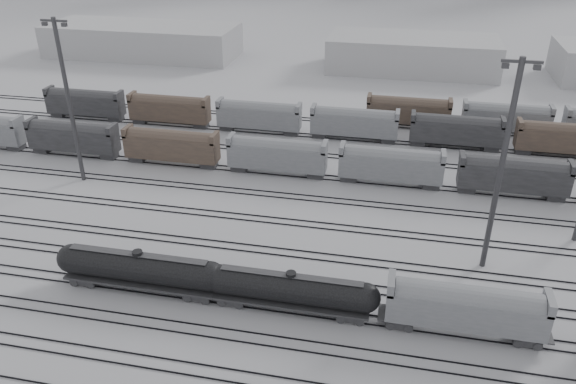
% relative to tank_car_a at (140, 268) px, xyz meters
% --- Properties ---
extents(ground, '(900.00, 900.00, 0.00)m').
position_rel_tank_car_a_xyz_m(ground, '(16.89, -1.00, -2.71)').
color(ground, silver).
rests_on(ground, ground).
extents(tracks, '(220.00, 71.50, 0.16)m').
position_rel_tank_car_a_xyz_m(tracks, '(16.89, 16.50, -2.63)').
color(tracks, black).
rests_on(tracks, ground).
extents(tank_car_a, '(18.95, 3.16, 4.68)m').
position_rel_tank_car_a_xyz_m(tank_car_a, '(0.00, 0.00, 0.00)').
color(tank_car_a, black).
rests_on(tank_car_a, ground).
extents(tank_car_b, '(18.00, 3.00, 4.45)m').
position_rel_tank_car_a_xyz_m(tank_car_b, '(16.43, -0.00, -0.13)').
color(tank_car_b, black).
rests_on(tank_car_b, ground).
extents(hopper_car_a, '(14.96, 2.97, 5.35)m').
position_rel_tank_car_a_xyz_m(hopper_car_a, '(33.39, 0.00, 0.60)').
color(hopper_car_a, black).
rests_on(hopper_car_a, ground).
extents(light_mast_b, '(3.80, 0.61, 23.76)m').
position_rel_tank_car_a_xyz_m(light_mast_b, '(-20.08, 22.84, 9.90)').
color(light_mast_b, '#39393C').
rests_on(light_mast_b, ground).
extents(light_mast_c, '(3.87, 0.62, 24.19)m').
position_rel_tank_car_a_xyz_m(light_mast_c, '(36.45, 12.21, 10.12)').
color(light_mast_c, '#39393C').
rests_on(light_mast_c, ground).
extents(bg_string_near, '(151.00, 3.00, 5.60)m').
position_rel_tank_car_a_xyz_m(bg_string_near, '(24.89, 31.00, 0.09)').
color(bg_string_near, slate).
rests_on(bg_string_near, ground).
extents(bg_string_mid, '(151.00, 3.00, 5.60)m').
position_rel_tank_car_a_xyz_m(bg_string_mid, '(34.89, 47.00, 0.09)').
color(bg_string_mid, black).
rests_on(bg_string_mid, ground).
extents(bg_string_far, '(66.00, 3.00, 5.60)m').
position_rel_tank_car_a_xyz_m(bg_string_far, '(52.39, 55.00, 0.09)').
color(bg_string_far, brown).
rests_on(bg_string_far, ground).
extents(warehouse_left, '(50.00, 18.00, 8.00)m').
position_rel_tank_car_a_xyz_m(warehouse_left, '(-43.11, 94.00, 1.29)').
color(warehouse_left, '#AAAAAD').
rests_on(warehouse_left, ground).
extents(warehouse_mid, '(40.00, 18.00, 8.00)m').
position_rel_tank_car_a_xyz_m(warehouse_mid, '(26.89, 94.00, 1.29)').
color(warehouse_mid, '#AAAAAD').
rests_on(warehouse_mid, ground).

